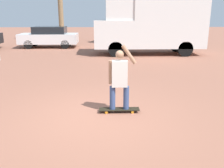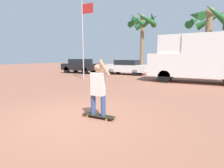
{
  "view_description": "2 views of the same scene",
  "coord_description": "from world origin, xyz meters",
  "px_view_note": "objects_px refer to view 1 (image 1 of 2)",
  "views": [
    {
      "loc": [
        0.19,
        -5.56,
        2.39
      ],
      "look_at": [
        0.4,
        1.09,
        0.5
      ],
      "focal_mm": 40.0,
      "sensor_mm": 36.0,
      "label": 1
    },
    {
      "loc": [
        3.13,
        -3.88,
        1.74
      ],
      "look_at": [
        0.74,
        0.77,
        0.94
      ],
      "focal_mm": 28.0,
      "sensor_mm": 36.0,
      "label": 2
    }
  ],
  "objects_px": {
    "parked_car_white": "(49,37)",
    "camper_van": "(151,24)",
    "skateboard": "(119,109)",
    "person_skateboarder": "(119,77)"
  },
  "relations": [
    {
      "from": "camper_van",
      "to": "parked_car_white",
      "type": "bearing_deg",
      "value": 154.02
    },
    {
      "from": "person_skateboarder",
      "to": "parked_car_white",
      "type": "height_order",
      "value": "person_skateboarder"
    },
    {
      "from": "skateboard",
      "to": "parked_car_white",
      "type": "bearing_deg",
      "value": 109.15
    },
    {
      "from": "parked_car_white",
      "to": "camper_van",
      "type": "bearing_deg",
      "value": -25.98
    },
    {
      "from": "skateboard",
      "to": "person_skateboarder",
      "type": "relative_size",
      "value": 0.63
    },
    {
      "from": "skateboard",
      "to": "camper_van",
      "type": "relative_size",
      "value": 0.16
    },
    {
      "from": "person_skateboarder",
      "to": "camper_van",
      "type": "bearing_deg",
      "value": 75.25
    },
    {
      "from": "person_skateboarder",
      "to": "parked_car_white",
      "type": "relative_size",
      "value": 0.39
    },
    {
      "from": "skateboard",
      "to": "camper_van",
      "type": "xyz_separation_m",
      "value": [
        2.41,
        9.17,
        1.69
      ]
    },
    {
      "from": "skateboard",
      "to": "parked_car_white",
      "type": "relative_size",
      "value": 0.25
    }
  ]
}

